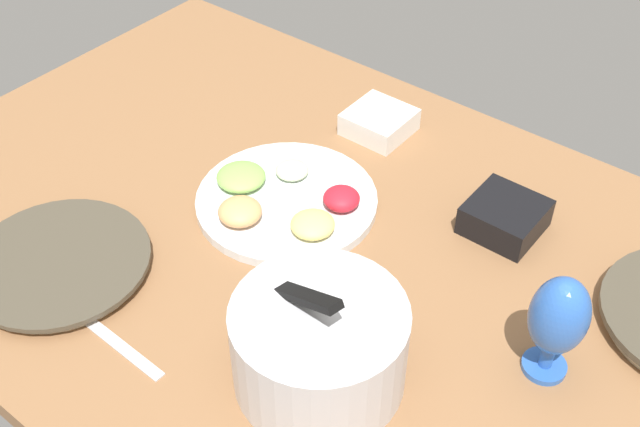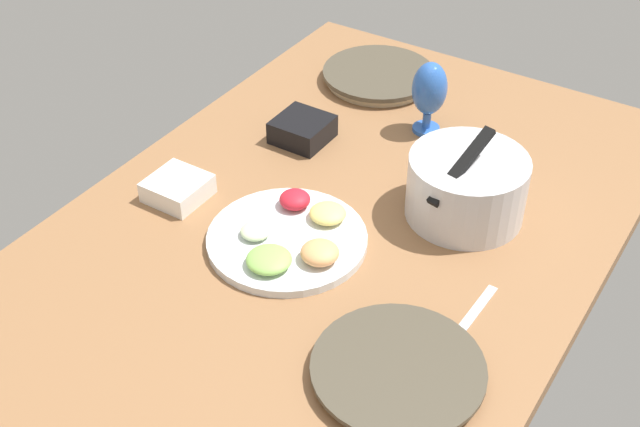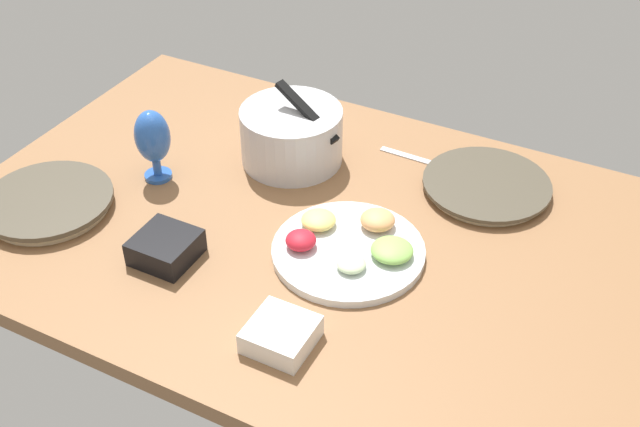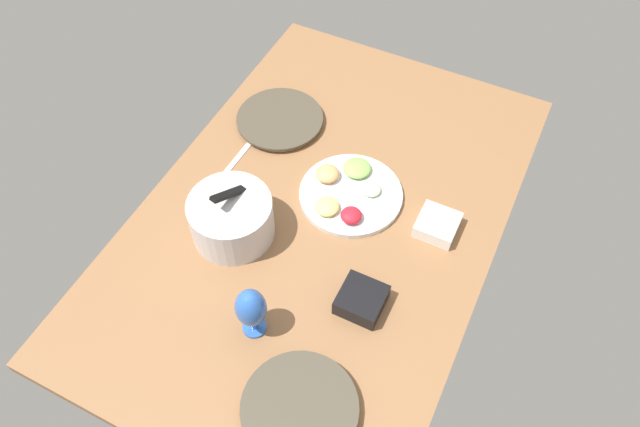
{
  "view_description": "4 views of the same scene",
  "coord_description": "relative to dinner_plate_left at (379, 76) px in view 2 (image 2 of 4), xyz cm",
  "views": [
    {
      "loc": [
        -60.91,
        75.37,
        93.97
      ],
      "look_at": [
        0.3,
        -2.28,
        5.42
      ],
      "focal_mm": 44.81,
      "sensor_mm": 36.0,
      "label": 1
    },
    {
      "loc": [
        115.58,
        69.82,
        109.55
      ],
      "look_at": [
        4.36,
        -1.1,
        5.42
      ],
      "focal_mm": 47.3,
      "sensor_mm": 36.0,
      "label": 2
    },
    {
      "loc": [
        62.79,
        -119.95,
        109.48
      ],
      "look_at": [
        1.66,
        -1.69,
        5.42
      ],
      "focal_mm": 44.47,
      "sensor_mm": 36.0,
      "label": 3
    },
    {
      "loc": [
        -99.86,
        -48.7,
        150.52
      ],
      "look_at": [
        -3.68,
        -1.32,
        5.42
      ],
      "focal_mm": 34.26,
      "sensor_mm": 36.0,
      "label": 4
    }
  ],
  "objects": [
    {
      "name": "dinner_plate_right",
      "position": [
        85.72,
        52.02,
        -0.34
      ],
      "size": [
        29.74,
        29.74,
        2.48
      ],
      "color": "beige",
      "rests_on": "ground_plane"
    },
    {
      "name": "square_bowl_black",
      "position": [
        33.72,
        -1.57,
        1.41
      ],
      "size": [
        12.18,
        12.18,
        5.46
      ],
      "color": "black",
      "rests_on": "ground_plane"
    },
    {
      "name": "dinner_plate_left",
      "position": [
        0.0,
        0.0,
        0.0
      ],
      "size": [
        29.26,
        29.26,
        3.13
      ],
      "color": "beige",
      "rests_on": "ground_plane"
    },
    {
      "name": "fruit_platter",
      "position": [
        67.05,
        17.47,
        -0.0
      ],
      "size": [
        32.33,
        32.33,
        5.37
      ],
      "color": "silver",
      "rests_on": "ground_plane"
    },
    {
      "name": "mixing_bowl",
      "position": [
        39.33,
        42.54,
        5.82
      ],
      "size": [
        25.63,
        24.6,
        19.85
      ],
      "color": "silver",
      "rests_on": "ground_plane"
    },
    {
      "name": "ground_plane",
      "position": [
        56.88,
        21.97,
        -3.63
      ],
      "size": [
        160.0,
        104.0,
        4.0
      ],
      "primitive_type": "cube",
      "color": "#8C603D"
    },
    {
      "name": "hurricane_glass_blue",
      "position": [
        14.61,
        21.28,
        9.24
      ],
      "size": [
        8.27,
        8.27,
        18.05
      ],
      "color": "blue",
      "rests_on": "ground_plane"
    },
    {
      "name": "square_bowl_white",
      "position": [
        66.95,
        -11.61,
        0.95
      ],
      "size": [
        11.79,
        11.79,
        4.62
      ],
      "color": "white",
      "rests_on": "ground_plane"
    },
    {
      "name": "fork_by_right_plate",
      "position": [
        65.9,
        56.7,
        -1.33
      ],
      "size": [
        18.05,
        2.38,
        0.6
      ],
      "primitive_type": "cube",
      "rotation": [
        0.0,
        0.0,
        -0.03
      ],
      "color": "silver",
      "rests_on": "ground_plane"
    }
  ]
}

